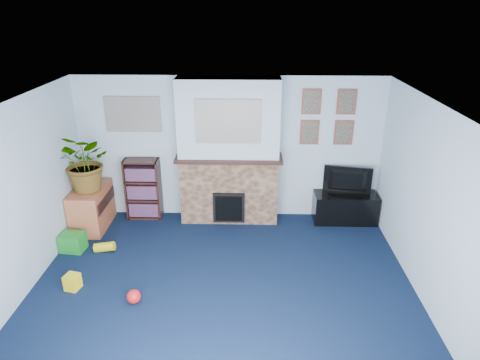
{
  "coord_description": "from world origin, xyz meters",
  "views": [
    {
      "loc": [
        0.34,
        -4.46,
        3.49
      ],
      "look_at": [
        0.2,
        1.03,
        1.16
      ],
      "focal_mm": 32.0,
      "sensor_mm": 36.0,
      "label": 1
    }
  ],
  "objects_px": {
    "tv_stand": "(345,209)",
    "bookshelf": "(144,190)",
    "sideboard": "(92,207)",
    "television": "(347,181)"
  },
  "relations": [
    {
      "from": "tv_stand",
      "to": "bookshelf",
      "type": "height_order",
      "value": "bookshelf"
    },
    {
      "from": "television",
      "to": "bookshelf",
      "type": "bearing_deg",
      "value": 10.83
    },
    {
      "from": "television",
      "to": "sideboard",
      "type": "distance_m",
      "value": 4.22
    },
    {
      "from": "tv_stand",
      "to": "television",
      "type": "distance_m",
      "value": 0.5
    },
    {
      "from": "bookshelf",
      "to": "sideboard",
      "type": "relative_size",
      "value": 1.2
    },
    {
      "from": "sideboard",
      "to": "bookshelf",
      "type": "bearing_deg",
      "value": 25.63
    },
    {
      "from": "bookshelf",
      "to": "sideboard",
      "type": "bearing_deg",
      "value": -154.37
    },
    {
      "from": "tv_stand",
      "to": "bookshelf",
      "type": "relative_size",
      "value": 0.99
    },
    {
      "from": "bookshelf",
      "to": "tv_stand",
      "type": "bearing_deg",
      "value": -1.28
    },
    {
      "from": "bookshelf",
      "to": "sideboard",
      "type": "height_order",
      "value": "bookshelf"
    }
  ]
}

